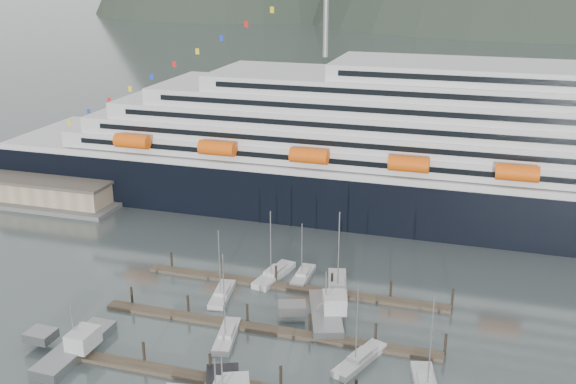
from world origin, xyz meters
name	(u,v)px	position (x,y,z in m)	size (l,w,h in m)	color
ground	(294,348)	(0.00, 0.00, 0.00)	(1600.00, 1600.00, 0.00)	#485455
cruise_ship	(532,164)	(30.03, 54.94, 12.04)	(210.00, 30.40, 50.30)	black
warehouse	(30,185)	(-72.00, 42.00, 2.25)	(46.00, 20.00, 5.80)	#595956
dock_near	(231,382)	(-4.93, -9.95, 0.31)	(48.18, 2.28, 3.20)	#403429
dock_mid	(266,329)	(-4.93, 3.05, 0.31)	(48.18, 2.28, 3.20)	#403429
dock_far	(293,287)	(-4.93, 16.05, 0.31)	(48.18, 2.28, 3.20)	#403429
sailboat_b	(227,336)	(-9.23, -0.52, 0.40)	(3.83, 9.03, 13.12)	#B8B8B8
sailboat_c	(222,295)	(-14.34, 10.25, 0.40)	(3.67, 8.89, 11.61)	#B8B8B8
sailboat_d	(360,360)	(8.88, -0.94, 0.39)	(5.66, 9.83, 11.57)	#B8B8B8
sailboat_e	(274,275)	(-8.90, 18.85, 0.41)	(4.49, 10.43, 12.14)	#B8B8B8
sailboat_f	(303,276)	(-4.42, 19.99, 0.38)	(2.25, 7.76, 10.01)	#B8B8B8
sailboat_g	(338,287)	(1.75, 17.71, 0.43)	(5.38, 11.63, 13.71)	#B8B8B8
trawler_a	(74,347)	(-26.72, -9.51, 0.94)	(9.91, 13.76, 7.53)	gray
trawler_e	(324,313)	(2.00, 8.41, 1.00)	(10.65, 13.13, 8.16)	gray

